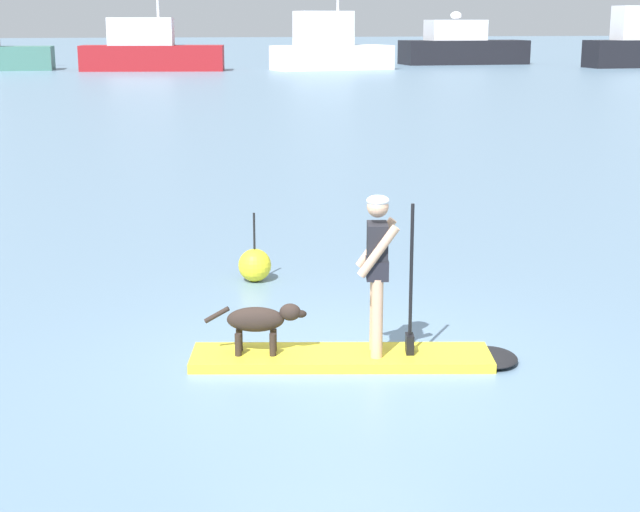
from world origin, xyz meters
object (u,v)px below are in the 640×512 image
object	(u,v)px
dog	(260,321)
moored_boat_port	(462,47)
marker_buoy	(255,265)
moored_boat_outer	(150,51)
moored_boat_far_starboard	(329,48)
person_paddler	(379,263)
paddleboard	(363,358)

from	to	relation	value
dog	moored_boat_port	xyz separation A→B (m)	(27.28, 66.39, 0.90)
moored_boat_port	marker_buoy	bearing A→B (deg)	-113.02
moored_boat_outer	moored_boat_far_starboard	distance (m)	12.71
person_paddler	moored_boat_far_starboard	size ratio (longest dim) A/B	0.16
person_paddler	moored_boat_far_starboard	xyz separation A→B (m)	(13.54, 60.02, 0.48)
paddleboard	moored_boat_outer	bearing A→B (deg)	89.02
person_paddler	moored_boat_outer	xyz separation A→B (m)	(0.90, 61.43, 0.33)
dog	moored_boat_far_starboard	bearing A→B (deg)	76.16
moored_boat_outer	moored_boat_far_starboard	bearing A→B (deg)	-6.36
paddleboard	moored_boat_port	distance (m)	71.61
person_paddler	paddleboard	bearing A→B (deg)	167.62
dog	marker_buoy	bearing A→B (deg)	82.19
person_paddler	moored_boat_outer	size ratio (longest dim) A/B	0.16
moored_boat_port	marker_buoy	world-z (taller)	moored_boat_port
paddleboard	marker_buoy	size ratio (longest dim) A/B	3.65
moored_boat_far_starboard	marker_buoy	xyz separation A→B (m)	(-14.28, -56.54, -1.32)
paddleboard	marker_buoy	xyz separation A→B (m)	(-0.59, 3.44, 0.18)
dog	moored_boat_port	world-z (taller)	moored_boat_port
marker_buoy	moored_boat_outer	bearing A→B (deg)	88.38
person_paddler	moored_boat_port	size ratio (longest dim) A/B	0.16
paddleboard	moored_boat_far_starboard	world-z (taller)	moored_boat_far_starboard
paddleboard	moored_boat_far_starboard	xyz separation A→B (m)	(13.68, 59.99, 1.49)
moored_boat_outer	moored_boat_port	bearing A→B (deg)	11.70
moored_boat_far_starboard	marker_buoy	size ratio (longest dim) A/B	11.03
paddleboard	dog	bearing A→B (deg)	167.62
moored_boat_outer	moored_boat_far_starboard	world-z (taller)	moored_boat_outer
paddleboard	dog	world-z (taller)	dog
person_paddler	dog	size ratio (longest dim) A/B	1.59
dog	moored_boat_port	distance (m)	71.78
paddleboard	dog	size ratio (longest dim) A/B	3.30
paddleboard	person_paddler	world-z (taller)	person_paddler
moored_boat_outer	marker_buoy	world-z (taller)	moored_boat_outer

